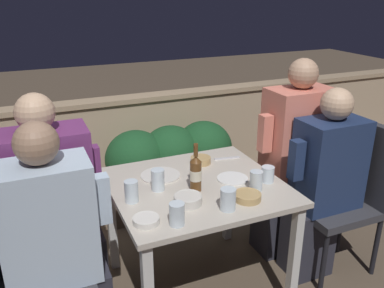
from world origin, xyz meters
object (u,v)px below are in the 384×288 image
object	(u,v)px
chair_left_far	(14,231)
chair_right_near	(348,184)
chair_left_near	(11,267)
person_blue_shirt	(59,247)
person_coral_top	(291,159)
beer_bottle	(196,173)
person_navy_jumper	(322,184)
person_purple_stripe	(56,211)
chair_right_far	(315,168)

from	to	relation	value
chair_left_far	chair_right_near	world-z (taller)	same
chair_left_near	person_blue_shirt	size ratio (longest dim) A/B	0.79
person_coral_top	beer_bottle	xyz separation A→B (m)	(-0.79, -0.21, 0.14)
chair_left_near	person_navy_jumper	bearing A→B (deg)	1.33
chair_left_far	person_purple_stripe	world-z (taller)	person_purple_stripe
person_navy_jumper	chair_right_far	world-z (taller)	person_navy_jumper
person_coral_top	chair_left_near	bearing A→B (deg)	-169.67
chair_left_far	chair_right_near	size ratio (longest dim) A/B	1.00
person_blue_shirt	person_coral_top	size ratio (longest dim) A/B	0.92
person_blue_shirt	person_navy_jumper	xyz separation A→B (m)	(1.57, 0.04, -0.01)
person_blue_shirt	chair_left_far	xyz separation A→B (m)	(-0.20, 0.31, -0.05)
chair_left_near	person_purple_stripe	bearing A→B (deg)	52.49
person_coral_top	beer_bottle	size ratio (longest dim) A/B	4.93
person_purple_stripe	person_navy_jumper	distance (m)	1.57
chair_left_near	person_navy_jumper	world-z (taller)	person_navy_jumper
beer_bottle	person_purple_stripe	bearing A→B (deg)	165.08
person_purple_stripe	person_coral_top	bearing A→B (deg)	0.49
beer_bottle	chair_right_near	bearing A→B (deg)	-3.89
chair_right_far	person_coral_top	distance (m)	0.24
person_blue_shirt	chair_right_far	distance (m)	1.77
person_purple_stripe	chair_right_far	world-z (taller)	person_purple_stripe
person_purple_stripe	person_navy_jumper	bearing A→B (deg)	-9.68
chair_left_near	chair_left_far	size ratio (longest dim) A/B	1.00
chair_left_far	person_coral_top	size ratio (longest dim) A/B	0.73
person_blue_shirt	beer_bottle	xyz separation A→B (m)	(0.74, 0.11, 0.19)
chair_right_far	beer_bottle	world-z (taller)	beer_bottle
chair_right_near	chair_left_far	bearing A→B (deg)	172.41
person_purple_stripe	beer_bottle	distance (m)	0.77
person_navy_jumper	person_coral_top	world-z (taller)	person_coral_top
person_blue_shirt	person_purple_stripe	size ratio (longest dim) A/B	0.96
chair_left_near	chair_left_far	world-z (taller)	same
person_purple_stripe	person_coral_top	xyz separation A→B (m)	(1.51, 0.01, 0.04)
chair_right_near	person_coral_top	size ratio (longest dim) A/B	0.73
chair_right_near	chair_right_far	bearing A→B (deg)	98.13
chair_left_near	person_coral_top	xyz separation A→B (m)	(1.75, 0.32, 0.10)
person_navy_jumper	chair_right_far	size ratio (longest dim) A/B	1.24
chair_left_far	chair_right_near	xyz separation A→B (m)	(1.98, -0.26, 0.00)
person_coral_top	chair_right_near	bearing A→B (deg)	-47.57
chair_left_near	person_blue_shirt	xyz separation A→B (m)	(0.22, -0.00, 0.05)
chair_left_near	chair_right_far	size ratio (longest dim) A/B	1.00
chair_left_near	chair_right_far	bearing A→B (deg)	9.23
person_navy_jumper	chair_left_near	bearing A→B (deg)	-178.67
person_coral_top	person_navy_jumper	bearing A→B (deg)	-82.72
chair_left_near	chair_left_far	xyz separation A→B (m)	(0.02, 0.31, 0.00)
person_coral_top	person_blue_shirt	bearing A→B (deg)	-168.24
person_purple_stripe	person_navy_jumper	world-z (taller)	person_purple_stripe
person_navy_jumper	chair_right_far	distance (m)	0.33
chair_left_near	chair_right_far	xyz separation A→B (m)	(1.96, 0.32, 0.00)
chair_left_near	person_blue_shirt	world-z (taller)	person_blue_shirt
person_blue_shirt	chair_right_near	world-z (taller)	person_blue_shirt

